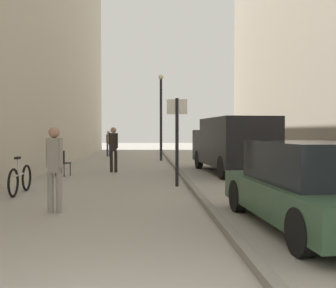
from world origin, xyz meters
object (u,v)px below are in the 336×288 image
object	(u,v)px
pedestrian_mid_block	(114,146)
pedestrian_far_crossing	(109,142)
pedestrian_main_foreground	(55,163)
lamp_post	(161,112)
cafe_chair_near_window	(61,161)
bicycle_leaning	(20,179)
parked_car	(310,186)
delivery_van	(232,143)
street_sign_post	(177,134)

from	to	relation	value
pedestrian_mid_block	pedestrian_far_crossing	xyz separation A→B (m)	(-1.12, 9.79, -0.08)
pedestrian_main_foreground	pedestrian_mid_block	size ratio (longest dim) A/B	0.96
lamp_post	cafe_chair_near_window	xyz separation A→B (m)	(-3.90, -7.31, -2.18)
bicycle_leaning	parked_car	bearing A→B (deg)	-32.63
parked_car	bicycle_leaning	bearing A→B (deg)	143.88
parked_car	lamp_post	distance (m)	15.44
delivery_van	lamp_post	size ratio (longest dim) A/B	1.18
pedestrian_far_crossing	delivery_van	distance (m)	11.84
parked_car	pedestrian_mid_block	bearing A→B (deg)	110.61
delivery_van	cafe_chair_near_window	size ratio (longest dim) A/B	5.97
pedestrian_far_crossing	cafe_chair_near_window	world-z (taller)	pedestrian_far_crossing
pedestrian_far_crossing	pedestrian_mid_block	bearing A→B (deg)	111.74
pedestrian_far_crossing	delivery_van	xyz separation A→B (m)	(5.75, -10.35, 0.21)
lamp_post	pedestrian_far_crossing	bearing A→B (deg)	130.83
pedestrian_main_foreground	bicycle_leaning	bearing A→B (deg)	128.63
lamp_post	street_sign_post	bearing A→B (deg)	-89.59
street_sign_post	pedestrian_mid_block	bearing A→B (deg)	-53.89
pedestrian_mid_block	parked_car	world-z (taller)	pedestrian_mid_block
parked_car	street_sign_post	world-z (taller)	street_sign_post
pedestrian_far_crossing	bicycle_leaning	size ratio (longest dim) A/B	0.93
delivery_van	bicycle_leaning	world-z (taller)	delivery_van
pedestrian_mid_block	street_sign_post	size ratio (longest dim) A/B	0.69
street_sign_post	lamp_post	bearing A→B (deg)	-81.66
cafe_chair_near_window	street_sign_post	bearing A→B (deg)	-11.49
parked_car	street_sign_post	distance (m)	5.44
street_sign_post	lamp_post	world-z (taller)	lamp_post
cafe_chair_near_window	lamp_post	bearing A→B (deg)	85.90
bicycle_leaning	delivery_van	bearing A→B (deg)	35.73
pedestrian_far_crossing	parked_car	distance (m)	19.63
parked_car	street_sign_post	bearing A→B (deg)	106.80
pedestrian_mid_block	street_sign_post	bearing A→B (deg)	122.70
parked_car	pedestrian_main_foreground	bearing A→B (deg)	158.94
pedestrian_mid_block	delivery_van	distance (m)	4.66
pedestrian_mid_block	bicycle_leaning	bearing A→B (deg)	73.88
lamp_post	bicycle_leaning	distance (m)	12.24
pedestrian_main_foreground	parked_car	distance (m)	4.81
parked_car	lamp_post	size ratio (longest dim) A/B	0.90
delivery_van	parked_car	size ratio (longest dim) A/B	1.31
pedestrian_far_crossing	lamp_post	bearing A→B (deg)	146.04
bicycle_leaning	pedestrian_main_foreground	bearing A→B (deg)	-58.91
pedestrian_main_foreground	pedestrian_mid_block	world-z (taller)	pedestrian_mid_block
delivery_van	street_sign_post	distance (m)	4.31
parked_car	bicycle_leaning	size ratio (longest dim) A/B	2.43
pedestrian_mid_block	cafe_chair_near_window	bearing A→B (deg)	40.08
pedestrian_main_foreground	cafe_chair_near_window	distance (m)	6.54
street_sign_post	pedestrian_main_foreground	bearing A→B (deg)	60.53
street_sign_post	parked_car	bearing A→B (deg)	117.91
lamp_post	cafe_chair_near_window	distance (m)	8.57
pedestrian_far_crossing	bicycle_leaning	xyz separation A→B (m)	(-0.86, -15.05, -0.57)
pedestrian_main_foreground	bicycle_leaning	distance (m)	2.88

